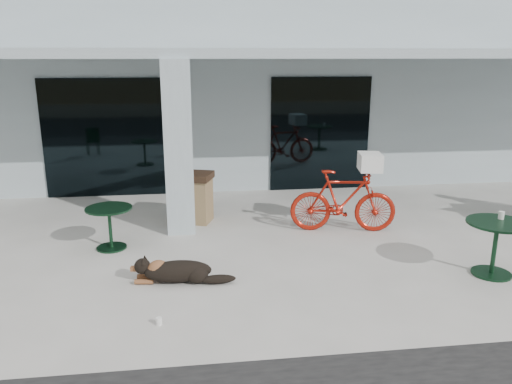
{
  "coord_description": "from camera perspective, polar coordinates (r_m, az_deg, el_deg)",
  "views": [
    {
      "loc": [
        -1.25,
        -6.64,
        3.17
      ],
      "look_at": [
        -0.24,
        1.22,
        1.0
      ],
      "focal_mm": 35.0,
      "sensor_mm": 36.0,
      "label": 1
    }
  ],
  "objects": [
    {
      "name": "column",
      "position": [
        9.09,
        -8.83,
        4.93
      ],
      "size": [
        0.5,
        0.5,
        3.12
      ],
      "primitive_type": "cube",
      "color": "#A7B8BE",
      "rests_on": "ground"
    },
    {
      "name": "storefront_glass_left",
      "position": [
        11.92,
        -16.76,
        5.89
      ],
      "size": [
        2.8,
        0.06,
        2.7
      ],
      "primitive_type": "cube",
      "color": "black",
      "rests_on": "ground"
    },
    {
      "name": "bicycle",
      "position": [
        9.33,
        9.92,
        -1.02
      ],
      "size": [
        2.01,
        0.88,
        1.17
      ],
      "primitive_type": "imported",
      "rotation": [
        0.0,
        0.0,
        1.4
      ],
      "color": "#A91B0D",
      "rests_on": "ground"
    },
    {
      "name": "cup_near_dog",
      "position": [
        6.39,
        -11.04,
        -14.29
      ],
      "size": [
        0.09,
        0.09,
        0.09
      ],
      "primitive_type": "cylinder",
      "rotation": [
        0.0,
        0.0,
        0.16
      ],
      "color": "white",
      "rests_on": "ground"
    },
    {
      "name": "cup_on_table",
      "position": [
        8.25,
        26.23,
        -2.39
      ],
      "size": [
        0.1,
        0.1,
        0.12
      ],
      "primitive_type": "cylinder",
      "rotation": [
        0.0,
        0.0,
        0.22
      ],
      "color": "white",
      "rests_on": "cafe_table_far"
    },
    {
      "name": "dog",
      "position": [
        7.36,
        -8.91,
        -8.81
      ],
      "size": [
        1.15,
        0.5,
        0.37
      ],
      "primitive_type": null,
      "rotation": [
        0.0,
        0.0,
        -0.11
      ],
      "color": "black",
      "rests_on": "ground"
    },
    {
      "name": "cafe_table_far",
      "position": [
        8.22,
        25.6,
        -5.85
      ],
      "size": [
        1.05,
        1.05,
        0.83
      ],
      "primitive_type": null,
      "rotation": [
        0.0,
        0.0,
        0.22
      ],
      "color": "black",
      "rests_on": "ground"
    },
    {
      "name": "laundry_basket",
      "position": [
        9.22,
        12.91,
        3.37
      ],
      "size": [
        0.47,
        0.58,
        0.31
      ],
      "primitive_type": "cube",
      "rotation": [
        0.0,
        0.0,
        1.4
      ],
      "color": "white",
      "rests_on": "bicycle"
    },
    {
      "name": "cafe_table_near",
      "position": [
        8.78,
        -16.32,
        -3.98
      ],
      "size": [
        0.98,
        0.98,
        0.73
      ],
      "primitive_type": null,
      "rotation": [
        0.0,
        0.0,
        0.33
      ],
      "color": "black",
      "rests_on": "ground"
    },
    {
      "name": "overhang",
      "position": [
        10.32,
        -0.4,
        15.53
      ],
      "size": [
        22.0,
        2.8,
        0.18
      ],
      "primitive_type": "cube",
      "color": "#A7B8BE",
      "rests_on": "column"
    },
    {
      "name": "storefront_glass_right",
      "position": [
        12.15,
        7.32,
        6.58
      ],
      "size": [
        2.4,
        0.06,
        2.7
      ],
      "primitive_type": "cube",
      "color": "black",
      "rests_on": "ground"
    },
    {
      "name": "building",
      "position": [
        15.22,
        -2.68,
        11.84
      ],
      "size": [
        22.0,
        7.0,
        4.5
      ],
      "primitive_type": "cube",
      "color": "#A7B8BE",
      "rests_on": "ground"
    },
    {
      "name": "trash_receptacle",
      "position": [
        9.82,
        -6.77,
        -0.63
      ],
      "size": [
        0.74,
        0.74,
        0.99
      ],
      "primitive_type": null,
      "rotation": [
        0.0,
        0.0,
        -0.33
      ],
      "color": "olive",
      "rests_on": "ground"
    },
    {
      "name": "ground",
      "position": [
        7.47,
        3.05,
        -9.84
      ],
      "size": [
        80.0,
        80.0,
        0.0
      ],
      "primitive_type": "plane",
      "color": "beige",
      "rests_on": "ground"
    }
  ]
}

